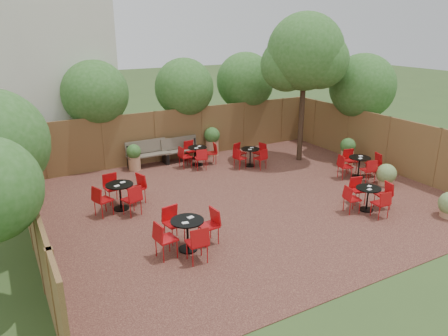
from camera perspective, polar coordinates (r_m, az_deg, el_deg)
ground at (r=13.04m, az=3.06°, el=-4.43°), size 80.00×80.00×0.00m
courtyard_paving at (r=13.04m, az=3.06°, el=-4.38°), size 12.00×10.00×0.02m
fence_back at (r=16.94m, az=-5.91°, el=4.59°), size 12.00×0.08×2.00m
fence_left at (r=10.94m, az=-24.68°, el=-5.28°), size 0.08×10.00×2.00m
fence_right at (r=16.55m, az=21.05°, el=3.07°), size 0.08×10.00×2.00m
neighbour_building at (r=18.25m, az=-23.72°, el=13.73°), size 5.00×4.00×8.00m
overhang_foliage at (r=14.88m, az=-5.10°, el=9.36°), size 15.58×10.47×2.59m
courtyard_tree at (r=16.34m, az=10.84°, el=14.51°), size 2.92×2.85×5.57m
park_bench_left at (r=16.21m, az=-10.27°, el=1.98°), size 1.59×0.53×0.98m
park_bench_right at (r=16.67m, az=-5.89°, el=2.57°), size 1.53×0.55×0.93m
bistro_tables at (r=13.31m, az=2.51°, el=-1.85°), size 9.65×7.57×0.90m
planters at (r=15.77m, az=-4.90°, el=2.04°), size 11.40×4.23×1.16m
low_shrubs at (r=13.98m, az=25.84°, el=-3.18°), size 1.11×4.12×0.73m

